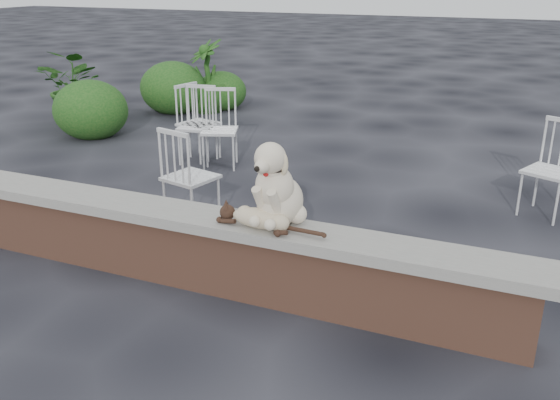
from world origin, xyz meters
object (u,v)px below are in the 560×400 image
at_px(chair_c, 191,176).
at_px(chair_d, 550,170).
at_px(chair_b, 197,126).
at_px(potted_plant_b, 207,76).
at_px(chair_a, 219,129).
at_px(potted_plant_a, 76,86).
at_px(chair_e, 199,123).
at_px(dog, 280,180).
at_px(cat, 261,217).

height_order(chair_c, chair_d, same).
xyz_separation_m(chair_b, potted_plant_b, (-1.33, 2.61, 0.14)).
distance_m(chair_a, chair_c, 1.76).
bearing_deg(potted_plant_a, chair_b, -21.49).
relative_size(chair_e, potted_plant_a, 0.82).
bearing_deg(dog, chair_a, 133.02).
distance_m(chair_c, chair_d, 3.43).
relative_size(dog, chair_e, 0.67).
bearing_deg(chair_e, dog, -127.23).
distance_m(chair_a, chair_d, 3.69).
distance_m(dog, chair_e, 3.65).
xyz_separation_m(chair_c, chair_b, (-0.93, 1.71, 0.00)).
bearing_deg(chair_e, chair_a, -102.83).
distance_m(chair_a, chair_b, 0.35).
distance_m(cat, chair_d, 3.19).
xyz_separation_m(dog, potted_plant_b, (-3.57, 5.26, -0.29)).
bearing_deg(cat, chair_c, 145.31).
bearing_deg(chair_b, dog, -59.53).
bearing_deg(potted_plant_a, chair_e, -19.35).
height_order(potted_plant_a, potted_plant_b, potted_plant_b).
height_order(cat, potted_plant_b, potted_plant_b).
bearing_deg(chair_b, chair_d, -12.80).
height_order(dog, cat, dog).
xyz_separation_m(chair_b, chair_d, (4.02, -0.22, 0.00)).
height_order(cat, chair_d, chair_d).
height_order(cat, chair_c, chair_c).
bearing_deg(chair_d, chair_c, -130.78).
bearing_deg(chair_c, potted_plant_b, -48.63).
distance_m(cat, potted_plant_a, 6.34).
xyz_separation_m(chair_a, chair_d, (3.68, -0.16, 0.00)).
bearing_deg(cat, chair_a, 130.35).
xyz_separation_m(chair_b, potted_plant_a, (-2.83, 1.11, 0.10)).
relative_size(chair_a, chair_c, 1.00).
distance_m(potted_plant_a, potted_plant_b, 2.12).
xyz_separation_m(cat, chair_a, (-1.82, 2.74, -0.19)).
bearing_deg(potted_plant_b, chair_a, -57.84).
bearing_deg(chair_c, dog, 158.08).
bearing_deg(cat, chair_b, 134.47).
bearing_deg(chair_a, dog, -75.39).
distance_m(chair_a, chair_e, 0.45).
bearing_deg(chair_a, cat, -78.05).
distance_m(chair_c, chair_b, 1.95).
bearing_deg(potted_plant_a, dog, -36.60).
height_order(dog, chair_e, dog).
bearing_deg(potted_plant_a, chair_c, -36.94).
relative_size(chair_a, potted_plant_b, 0.78).
xyz_separation_m(chair_e, chair_d, (4.09, -0.36, 0.00)).
bearing_deg(chair_b, cat, -62.08).
height_order(cat, potted_plant_a, potted_plant_a).
relative_size(cat, chair_a, 1.02).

